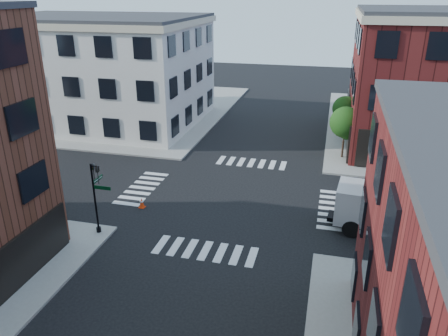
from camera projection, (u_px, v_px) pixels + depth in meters
ground at (233, 198)px, 31.14m from camera, size 120.00×120.00×0.00m
sidewalk_nw at (108, 107)px, 54.70m from camera, size 30.00×30.00×0.15m
building_nw at (97, 71)px, 47.70m from camera, size 22.00×16.00×11.00m
tree_near at (346, 124)px, 37.17m from camera, size 2.69×2.69×4.49m
tree_far at (345, 110)px, 42.66m from camera, size 2.43×2.43×4.07m
signal_pole at (96, 191)px, 25.59m from camera, size 1.29×1.24×4.60m
box_truck at (417, 206)px, 25.42m from camera, size 9.09×3.56×4.03m
traffic_cone at (142, 203)px, 29.66m from camera, size 0.41×0.41×0.73m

